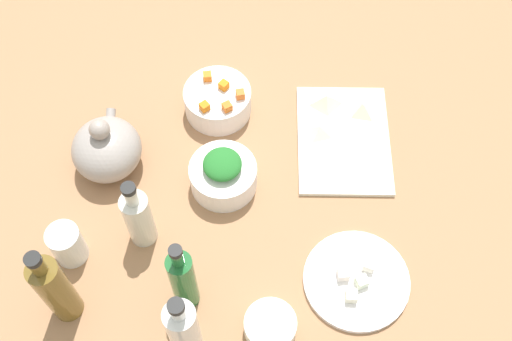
% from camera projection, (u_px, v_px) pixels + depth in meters
% --- Properties ---
extents(tabletop, '(1.90, 1.90, 0.03)m').
position_uv_depth(tabletop, '(256.00, 186.00, 1.38)').
color(tabletop, '#9D6F4B').
rests_on(tabletop, ground).
extents(cutting_board, '(0.29, 0.21, 0.01)m').
position_uv_depth(cutting_board, '(343.00, 139.00, 1.42)').
color(cutting_board, silver).
rests_on(cutting_board, tabletop).
extents(plate_tofu, '(0.21, 0.21, 0.01)m').
position_uv_depth(plate_tofu, '(356.00, 280.00, 1.25)').
color(plate_tofu, white).
rests_on(plate_tofu, tabletop).
extents(bowl_greens, '(0.14, 0.14, 0.06)m').
position_uv_depth(bowl_greens, '(223.00, 176.00, 1.34)').
color(bowl_greens, white).
rests_on(bowl_greens, tabletop).
extents(bowl_carrots, '(0.15, 0.15, 0.06)m').
position_uv_depth(bowl_carrots, '(218.00, 101.00, 1.44)').
color(bowl_carrots, white).
rests_on(bowl_carrots, tabletop).
extents(bowl_small_side, '(0.10, 0.10, 0.04)m').
position_uv_depth(bowl_small_side, '(270.00, 326.00, 1.19)').
color(bowl_small_side, white).
rests_on(bowl_small_side, tabletop).
extents(teapot, '(0.17, 0.15, 0.15)m').
position_uv_depth(teapot, '(107.00, 149.00, 1.34)').
color(teapot, '#9D928C').
rests_on(teapot, tabletop).
extents(bottle_0, '(0.05, 0.05, 0.20)m').
position_uv_depth(bottle_0, '(138.00, 218.00, 1.24)').
color(bottle_0, silver).
rests_on(bottle_0, tabletop).
extents(bottle_1, '(0.06, 0.06, 0.24)m').
position_uv_depth(bottle_1, '(55.00, 289.00, 1.14)').
color(bottle_1, brown).
rests_on(bottle_1, tabletop).
extents(bottle_2, '(0.05, 0.05, 0.23)m').
position_uv_depth(bottle_2, '(183.00, 280.00, 1.16)').
color(bottle_2, '#1E5E2B').
rests_on(bottle_2, tabletop).
extents(bottle_3, '(0.05, 0.05, 0.28)m').
position_uv_depth(bottle_3, '(186.00, 336.00, 1.08)').
color(bottle_3, silver).
rests_on(bottle_3, tabletop).
extents(drinking_glass_0, '(0.07, 0.07, 0.09)m').
position_uv_depth(drinking_glass_0, '(67.00, 244.00, 1.25)').
color(drinking_glass_0, white).
rests_on(drinking_glass_0, tabletop).
extents(carrot_cube_0, '(0.02, 0.02, 0.02)m').
position_uv_depth(carrot_cube_0, '(240.00, 94.00, 1.40)').
color(carrot_cube_0, orange).
rests_on(carrot_cube_0, bowl_carrots).
extents(carrot_cube_1, '(0.03, 0.03, 0.02)m').
position_uv_depth(carrot_cube_1, '(205.00, 107.00, 1.38)').
color(carrot_cube_1, orange).
rests_on(carrot_cube_1, bowl_carrots).
extents(carrot_cube_2, '(0.02, 0.02, 0.02)m').
position_uv_depth(carrot_cube_2, '(207.00, 76.00, 1.42)').
color(carrot_cube_2, orange).
rests_on(carrot_cube_2, bowl_carrots).
extents(carrot_cube_3, '(0.03, 0.03, 0.02)m').
position_uv_depth(carrot_cube_3, '(224.00, 85.00, 1.41)').
color(carrot_cube_3, orange).
rests_on(carrot_cube_3, bowl_carrots).
extents(carrot_cube_4, '(0.02, 0.02, 0.02)m').
position_uv_depth(carrot_cube_4, '(227.00, 107.00, 1.38)').
color(carrot_cube_4, orange).
rests_on(carrot_cube_4, bowl_carrots).
extents(chopped_greens_mound, '(0.09, 0.09, 0.03)m').
position_uv_depth(chopped_greens_mound, '(222.00, 164.00, 1.30)').
color(chopped_greens_mound, '#246F29').
rests_on(chopped_greens_mound, bowl_greens).
extents(tofu_cube_0, '(0.02, 0.02, 0.02)m').
position_uv_depth(tofu_cube_0, '(343.00, 274.00, 1.24)').
color(tofu_cube_0, white).
rests_on(tofu_cube_0, plate_tofu).
extents(tofu_cube_1, '(0.03, 0.03, 0.02)m').
position_uv_depth(tofu_cube_1, '(362.00, 282.00, 1.23)').
color(tofu_cube_1, white).
rests_on(tofu_cube_1, plate_tofu).
extents(tofu_cube_2, '(0.03, 0.03, 0.02)m').
position_uv_depth(tofu_cube_2, '(369.00, 265.00, 1.25)').
color(tofu_cube_2, white).
rests_on(tofu_cube_2, plate_tofu).
extents(tofu_cube_3, '(0.02, 0.02, 0.02)m').
position_uv_depth(tofu_cube_3, '(351.00, 296.00, 1.22)').
color(tofu_cube_3, silver).
rests_on(tofu_cube_3, plate_tofu).
extents(dumpling_0, '(0.07, 0.07, 0.03)m').
position_uv_depth(dumpling_0, '(362.00, 108.00, 1.44)').
color(dumpling_0, beige).
rests_on(dumpling_0, cutting_board).
extents(dumpling_1, '(0.06, 0.06, 0.03)m').
position_uv_depth(dumpling_1, '(326.00, 100.00, 1.45)').
color(dumpling_1, beige).
rests_on(dumpling_1, cutting_board).
extents(dumpling_2, '(0.06, 0.06, 0.02)m').
position_uv_depth(dumpling_2, '(319.00, 129.00, 1.41)').
color(dumpling_2, beige).
rests_on(dumpling_2, cutting_board).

